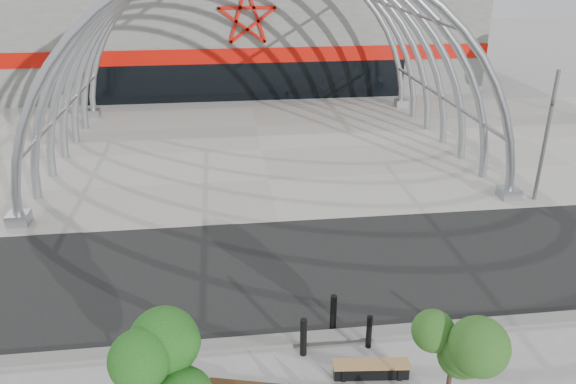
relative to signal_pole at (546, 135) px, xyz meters
name	(u,v)px	position (x,y,z in m)	size (l,w,h in m)	color
ground	(306,335)	(-11.03, -7.74, -2.90)	(140.00, 140.00, 0.00)	gray
road	(290,269)	(-11.03, -4.24, -2.89)	(140.00, 7.00, 0.02)	black
forecourt	(261,150)	(-11.03, 7.76, -2.88)	(60.00, 17.00, 0.04)	#A7A198
kerb	(307,339)	(-11.03, -7.99, -2.84)	(60.00, 0.50, 0.12)	#62625D
arena_building	(242,27)	(-11.03, 25.71, 1.09)	(34.00, 15.24, 8.00)	#62635D
vault_canopy	(261,150)	(-11.03, 7.76, -2.88)	(20.80, 15.80, 20.36)	#92969C
signal_pole	(546,135)	(0.00, 0.00, 0.00)	(0.31, 0.78, 5.54)	slate
street_tree_0	(159,371)	(-14.53, -11.45, -0.54)	(1.43, 1.43, 3.27)	black
street_tree_1	(454,350)	(-8.48, -11.38, -0.70)	(1.29, 1.29, 3.05)	black
bench_1	(371,370)	(-9.66, -9.56, -2.70)	(1.95, 0.60, 0.40)	black
bollard_1	(303,337)	(-11.22, -8.55, -2.34)	(0.18, 0.18, 1.12)	black
bollard_2	(333,313)	(-10.23, -7.60, -2.34)	(0.18, 0.18, 1.11)	black
bollard_3	(369,332)	(-9.43, -8.45, -2.41)	(0.16, 0.16, 0.98)	black
bollard_4	(498,351)	(-6.38, -9.62, -2.39)	(0.16, 0.16, 1.01)	black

